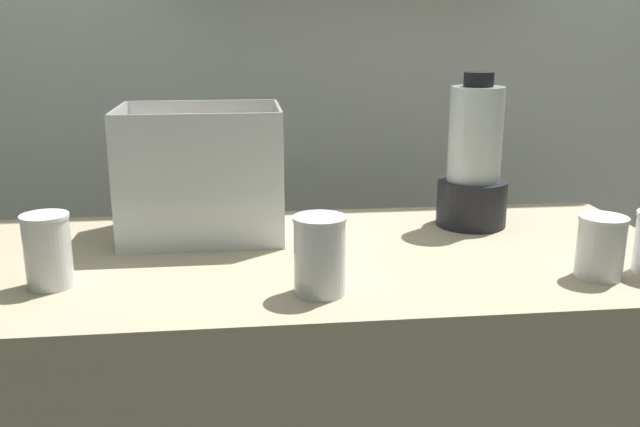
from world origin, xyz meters
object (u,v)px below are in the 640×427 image
(blender_pitcher, at_px, (474,165))
(juice_cup_beet_middle, at_px, (600,250))
(carrot_display_bin, at_px, (201,196))
(juice_cup_pomegranate_left, at_px, (320,260))
(juice_cup_orange_far_left, at_px, (48,255))

(blender_pitcher, relative_size, juice_cup_beet_middle, 3.02)
(carrot_display_bin, bearing_deg, juice_cup_pomegranate_left, -60.09)
(juice_cup_orange_far_left, height_order, juice_cup_beet_middle, juice_cup_orange_far_left)
(juice_cup_orange_far_left, height_order, juice_cup_pomegranate_left, juice_cup_pomegranate_left)
(juice_cup_orange_far_left, bearing_deg, juice_cup_pomegranate_left, -10.62)
(carrot_display_bin, bearing_deg, blender_pitcher, 0.23)
(blender_pitcher, distance_m, juice_cup_beet_middle, 0.37)
(blender_pitcher, distance_m, juice_cup_orange_far_left, 0.87)
(juice_cup_beet_middle, bearing_deg, carrot_display_bin, 154.03)
(blender_pitcher, xyz_separation_m, juice_cup_orange_far_left, (-0.82, -0.28, -0.08))
(blender_pitcher, relative_size, juice_cup_pomegranate_left, 2.53)
(juice_cup_orange_far_left, distance_m, juice_cup_beet_middle, 0.94)
(juice_cup_pomegranate_left, distance_m, juice_cup_beet_middle, 0.49)
(blender_pitcher, bearing_deg, juice_cup_pomegranate_left, -136.14)
(carrot_display_bin, height_order, juice_cup_orange_far_left, carrot_display_bin)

